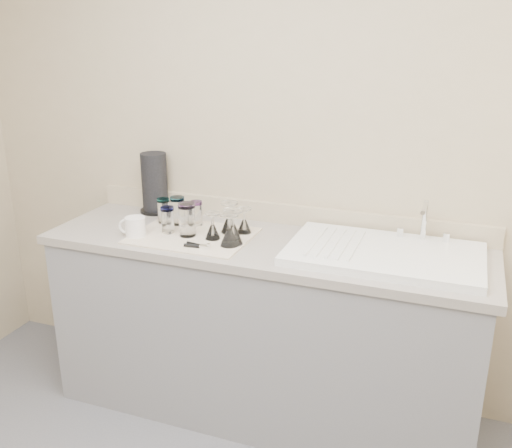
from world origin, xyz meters
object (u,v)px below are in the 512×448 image
at_px(sink_unit, 385,253).
at_px(tumbler_cyan, 178,210).
at_px(tumbler_blue, 168,220).
at_px(goblet_back_right, 244,224).
at_px(goblet_extra, 229,235).
at_px(tumbler_purple, 196,213).
at_px(white_mug, 135,227).
at_px(paper_towel_roll, 155,184).
at_px(goblet_front_right, 233,232).
at_px(goblet_front_left, 213,230).
at_px(can_opener, 198,246).
at_px(goblet_back_left, 229,222).
at_px(tumbler_teal, 164,210).
at_px(tumbler_lavender, 187,219).

distance_m(sink_unit, tumbler_cyan, 1.03).
xyz_separation_m(tumbler_blue, goblet_back_right, (0.34, 0.13, -0.02)).
xyz_separation_m(goblet_back_right, goblet_extra, (0.00, -0.18, 0.01)).
distance_m(sink_unit, tumbler_purple, 0.94).
height_order(goblet_extra, white_mug, goblet_extra).
xyz_separation_m(sink_unit, tumbler_cyan, (-1.03, 0.06, 0.06)).
relative_size(tumbler_blue, paper_towel_roll, 0.40).
distance_m(tumbler_purple, goblet_front_right, 0.32).
bearing_deg(tumbler_purple, paper_towel_roll, 155.48).
xyz_separation_m(goblet_back_right, goblet_front_left, (-0.11, -0.13, 0.00)).
height_order(tumbler_cyan, can_opener, tumbler_cyan).
relative_size(tumbler_blue, goblet_front_right, 0.79).
xyz_separation_m(tumbler_blue, goblet_back_left, (0.27, 0.11, -0.01)).
distance_m(sink_unit, goblet_back_right, 0.67).
height_order(tumbler_teal, can_opener, tumbler_teal).
distance_m(tumbler_blue, goblet_front_left, 0.24).
height_order(sink_unit, goblet_front_left, sink_unit).
bearing_deg(paper_towel_roll, tumbler_blue, -51.12).
bearing_deg(goblet_back_left, goblet_extra, -66.98).
bearing_deg(tumbler_purple, white_mug, -130.51).
bearing_deg(goblet_front_left, tumbler_blue, 179.64).
height_order(tumbler_cyan, goblet_front_left, tumbler_cyan).
height_order(white_mug, paper_towel_roll, paper_towel_roll).
bearing_deg(tumbler_cyan, paper_towel_roll, 143.54).
bearing_deg(goblet_extra, goblet_back_right, 90.08).
relative_size(tumbler_lavender, goblet_back_left, 1.07).
xyz_separation_m(goblet_back_left, goblet_front_left, (-0.04, -0.11, -0.01)).
relative_size(sink_unit, tumbler_purple, 6.72).
bearing_deg(goblet_back_left, goblet_back_right, 12.19).
relative_size(sink_unit, tumbler_blue, 6.46).
bearing_deg(white_mug, goblet_extra, 4.48).
distance_m(tumbler_purple, white_mug, 0.31).
bearing_deg(goblet_back_left, paper_towel_roll, 160.50).
height_order(tumbler_teal, tumbler_blue, tumbler_blue).
bearing_deg(tumbler_teal, goblet_extra, -22.53).
bearing_deg(tumbler_lavender, goblet_front_left, 2.68).
relative_size(tumbler_lavender, white_mug, 1.14).
distance_m(white_mug, paper_towel_roll, 0.41).
distance_m(sink_unit, tumbler_lavender, 0.91).
xyz_separation_m(goblet_back_left, goblet_front_right, (0.08, -0.14, 0.00)).
relative_size(goblet_front_right, can_opener, 1.31).
distance_m(tumbler_cyan, can_opener, 0.35).
height_order(goblet_back_left, white_mug, goblet_back_left).
bearing_deg(goblet_front_right, paper_towel_roll, 151.33).
bearing_deg(goblet_back_right, tumbler_teal, -179.99).
bearing_deg(sink_unit, goblet_front_right, -171.88).
distance_m(tumbler_blue, paper_towel_roll, 0.38).
bearing_deg(tumbler_blue, can_opener, -30.32).
distance_m(sink_unit, paper_towel_roll, 1.27).
bearing_deg(goblet_back_right, white_mug, -155.13).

